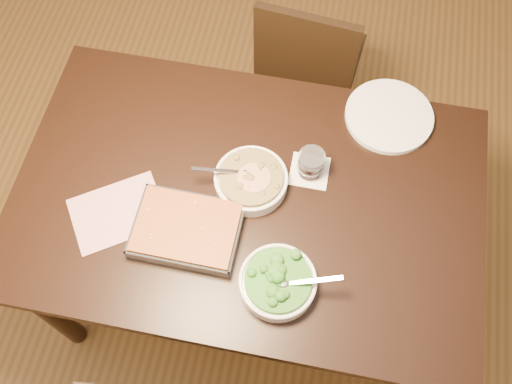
{
  "coord_description": "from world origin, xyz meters",
  "views": [
    {
      "loc": [
        0.17,
        -0.73,
        2.27
      ],
      "look_at": [
        0.03,
        -0.01,
        0.8
      ],
      "focal_mm": 40.0,
      "sensor_mm": 36.0,
      "label": 1
    }
  ],
  "objects_px": {
    "dinner_plate": "(389,116)",
    "chair_far": "(308,64)",
    "stew_bowl": "(251,180)",
    "broccoli_bowl": "(278,282)",
    "baking_dish": "(187,230)",
    "wine_tumbler": "(311,163)",
    "table": "(248,209)"
  },
  "relations": [
    {
      "from": "broccoli_bowl",
      "to": "wine_tumbler",
      "type": "height_order",
      "value": "wine_tumbler"
    },
    {
      "from": "broccoli_bowl",
      "to": "chair_far",
      "type": "bearing_deg",
      "value": 92.72
    },
    {
      "from": "stew_bowl",
      "to": "baking_dish",
      "type": "height_order",
      "value": "stew_bowl"
    },
    {
      "from": "baking_dish",
      "to": "dinner_plate",
      "type": "distance_m",
      "value": 0.74
    },
    {
      "from": "stew_bowl",
      "to": "wine_tumbler",
      "type": "relative_size",
      "value": 2.69
    },
    {
      "from": "table",
      "to": "broccoli_bowl",
      "type": "relative_size",
      "value": 5.81
    },
    {
      "from": "dinner_plate",
      "to": "chair_far",
      "type": "height_order",
      "value": "chair_far"
    },
    {
      "from": "chair_far",
      "to": "stew_bowl",
      "type": "bearing_deg",
      "value": 89.98
    },
    {
      "from": "chair_far",
      "to": "table",
      "type": "bearing_deg",
      "value": 90.09
    },
    {
      "from": "stew_bowl",
      "to": "baking_dish",
      "type": "distance_m",
      "value": 0.24
    },
    {
      "from": "table",
      "to": "wine_tumbler",
      "type": "height_order",
      "value": "wine_tumbler"
    },
    {
      "from": "wine_tumbler",
      "to": "chair_far",
      "type": "distance_m",
      "value": 0.74
    },
    {
      "from": "wine_tumbler",
      "to": "dinner_plate",
      "type": "height_order",
      "value": "wine_tumbler"
    },
    {
      "from": "broccoli_bowl",
      "to": "dinner_plate",
      "type": "relative_size",
      "value": 0.86
    },
    {
      "from": "broccoli_bowl",
      "to": "wine_tumbler",
      "type": "distance_m",
      "value": 0.37
    },
    {
      "from": "wine_tumbler",
      "to": "stew_bowl",
      "type": "bearing_deg",
      "value": -154.27
    },
    {
      "from": "table",
      "to": "dinner_plate",
      "type": "relative_size",
      "value": 5.0
    },
    {
      "from": "stew_bowl",
      "to": "wine_tumbler",
      "type": "distance_m",
      "value": 0.18
    },
    {
      "from": "table",
      "to": "baking_dish",
      "type": "height_order",
      "value": "baking_dish"
    },
    {
      "from": "baking_dish",
      "to": "chair_far",
      "type": "xyz_separation_m",
      "value": [
        0.23,
        0.92,
        -0.32
      ]
    },
    {
      "from": "table",
      "to": "stew_bowl",
      "type": "bearing_deg",
      "value": 85.62
    },
    {
      "from": "broccoli_bowl",
      "to": "stew_bowl",
      "type": "bearing_deg",
      "value": 114.42
    },
    {
      "from": "baking_dish",
      "to": "chair_far",
      "type": "height_order",
      "value": "chair_far"
    },
    {
      "from": "table",
      "to": "chair_far",
      "type": "height_order",
      "value": "chair_far"
    },
    {
      "from": "stew_bowl",
      "to": "broccoli_bowl",
      "type": "distance_m",
      "value": 0.32
    },
    {
      "from": "broccoli_bowl",
      "to": "chair_far",
      "type": "height_order",
      "value": "broccoli_bowl"
    },
    {
      "from": "table",
      "to": "stew_bowl",
      "type": "relative_size",
      "value": 5.8
    },
    {
      "from": "broccoli_bowl",
      "to": "wine_tumbler",
      "type": "bearing_deg",
      "value": 85.04
    },
    {
      "from": "baking_dish",
      "to": "chair_far",
      "type": "distance_m",
      "value": 1.0
    },
    {
      "from": "table",
      "to": "dinner_plate",
      "type": "bearing_deg",
      "value": 42.96
    },
    {
      "from": "table",
      "to": "wine_tumbler",
      "type": "xyz_separation_m",
      "value": [
        0.17,
        0.12,
        0.14
      ]
    },
    {
      "from": "stew_bowl",
      "to": "chair_far",
      "type": "distance_m",
      "value": 0.8
    }
  ]
}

